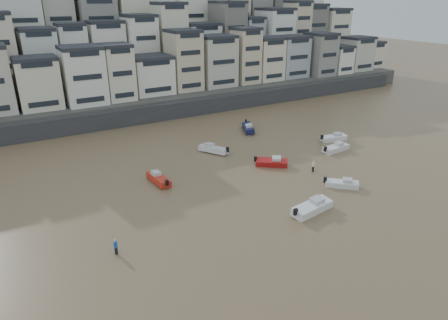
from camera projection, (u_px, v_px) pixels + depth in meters
harbor_wall at (160, 112)px, 85.23m from camera, size 140.00×3.00×3.50m
hillside at (121, 39)px, 114.94m from camera, size 141.04×66.00×50.00m
boat_g at (334, 137)px, 73.18m from camera, size 5.55×2.77×1.45m
boat_d at (336, 147)px, 68.15m from camera, size 5.70×2.23×1.52m
boat_a at (312, 206)px, 48.82m from camera, size 6.62×3.01×1.74m
boat_i at (248, 127)px, 78.30m from camera, size 4.21×6.19×1.61m
boat_f at (159, 178)px, 56.68m from camera, size 2.26×5.56×1.48m
boat_b at (342, 183)px, 55.36m from camera, size 4.67×4.49×1.33m
boat_e at (272, 162)px, 62.23m from camera, size 5.32×4.67×1.46m
boat_h at (214, 148)px, 67.61m from camera, size 4.52×5.83×1.55m
person_blue at (116, 247)px, 40.90m from camera, size 0.44×0.44×1.74m
person_pink at (313, 166)px, 60.24m from camera, size 0.44×0.44×1.74m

